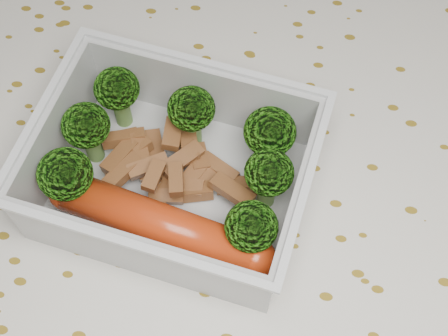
# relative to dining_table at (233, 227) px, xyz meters

# --- Properties ---
(dining_table) EXTENTS (1.40, 0.90, 0.75)m
(dining_table) POSITION_rel_dining_table_xyz_m (0.00, 0.00, 0.00)
(dining_table) COLOR brown
(dining_table) RESTS_ON ground
(tablecloth) EXTENTS (1.46, 0.96, 0.19)m
(tablecloth) POSITION_rel_dining_table_xyz_m (0.00, 0.00, 0.05)
(tablecloth) COLOR silver
(tablecloth) RESTS_ON dining_table
(lunch_container) EXTENTS (0.22, 0.19, 0.07)m
(lunch_container) POSITION_rel_dining_table_xyz_m (-0.04, -0.01, 0.11)
(lunch_container) COLOR silver
(lunch_container) RESTS_ON tablecloth
(broccoli_florets) EXTENTS (0.18, 0.13, 0.06)m
(broccoli_florets) POSITION_rel_dining_table_xyz_m (-0.04, -0.00, 0.14)
(broccoli_florets) COLOR #608C3F
(broccoli_florets) RESTS_ON lunch_container
(meat_pile) EXTENTS (0.13, 0.08, 0.03)m
(meat_pile) POSITION_rel_dining_table_xyz_m (-0.05, -0.00, 0.11)
(meat_pile) COLOR brown
(meat_pile) RESTS_ON lunch_container
(sausage) EXTENTS (0.17, 0.06, 0.03)m
(sausage) POSITION_rel_dining_table_xyz_m (-0.05, -0.06, 0.12)
(sausage) COLOR #B1300F
(sausage) RESTS_ON lunch_container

